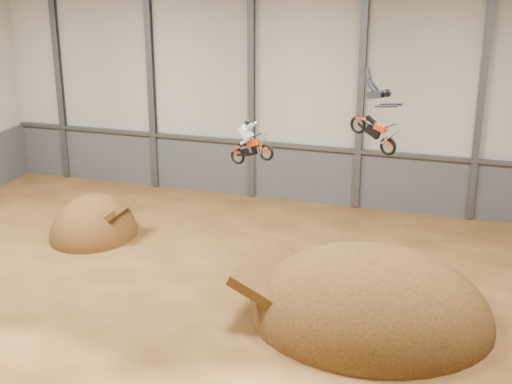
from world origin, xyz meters
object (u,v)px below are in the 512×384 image
takeoff_ramp (94,235)px  fmx_rider_a (254,139)px  fmx_rider_b (371,110)px  landing_ramp (369,318)px

takeoff_ramp → fmx_rider_a: bearing=-13.3°
takeoff_ramp → fmx_rider_b: size_ratio=1.70×
fmx_rider_a → landing_ramp: bearing=-3.3°
fmx_rider_b → fmx_rider_a: bearing=-171.2°
takeoff_ramp → landing_ramp: 16.56m
landing_ramp → fmx_rider_a: size_ratio=4.32×
takeoff_ramp → landing_ramp: (15.89, -4.67, 0.00)m
fmx_rider_a → fmx_rider_b: (5.43, -1.58, 2.01)m
landing_ramp → fmx_rider_b: (-0.50, 0.73, 8.86)m
landing_ramp → fmx_rider_b: 8.90m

